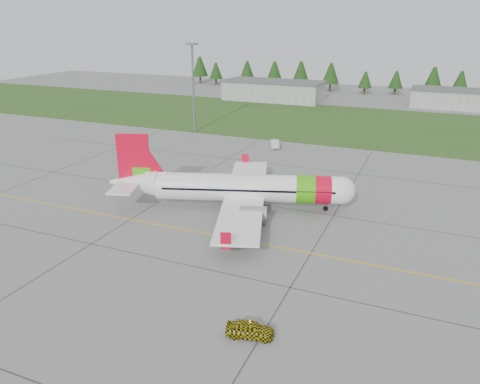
% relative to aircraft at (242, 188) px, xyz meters
% --- Properties ---
extents(ground, '(320.00, 320.00, 0.00)m').
position_rel_aircraft_xyz_m(ground, '(2.67, -17.69, -3.05)').
color(ground, gray).
rests_on(ground, ground).
extents(aircraft, '(33.76, 31.99, 10.57)m').
position_rel_aircraft_xyz_m(aircraft, '(0.00, 0.00, 0.00)').
color(aircraft, white).
rests_on(aircraft, ground).
extents(follow_me_car, '(1.76, 1.95, 4.13)m').
position_rel_aircraft_xyz_m(follow_me_car, '(11.78, -26.42, -0.98)').
color(follow_me_car, '#CEBB0B').
rests_on(follow_me_car, ground).
extents(service_van, '(2.15, 2.10, 4.79)m').
position_rel_aircraft_xyz_m(service_van, '(-6.73, 33.83, -0.65)').
color(service_van, silver).
rests_on(service_van, ground).
extents(grass_strip, '(320.00, 50.00, 0.03)m').
position_rel_aircraft_xyz_m(grass_strip, '(2.67, 64.31, -3.03)').
color(grass_strip, '#30561E').
rests_on(grass_strip, ground).
extents(taxi_guideline, '(120.00, 0.25, 0.02)m').
position_rel_aircraft_xyz_m(taxi_guideline, '(2.67, -9.69, -3.04)').
color(taxi_guideline, gold).
rests_on(taxi_guideline, ground).
extents(hangar_west, '(32.00, 14.00, 6.00)m').
position_rel_aircraft_xyz_m(hangar_west, '(-27.33, 92.31, -0.05)').
color(hangar_west, '#A8A8A3').
rests_on(hangar_west, ground).
extents(hangar_east, '(24.00, 12.00, 5.20)m').
position_rel_aircraft_xyz_m(hangar_east, '(27.67, 100.31, -0.45)').
color(hangar_east, '#A8A8A3').
rests_on(hangar_east, ground).
extents(floodlight_mast, '(0.50, 0.50, 20.00)m').
position_rel_aircraft_xyz_m(floodlight_mast, '(-29.33, 40.31, 6.95)').
color(floodlight_mast, slate).
rests_on(floodlight_mast, ground).
extents(treeline, '(160.00, 8.00, 10.00)m').
position_rel_aircraft_xyz_m(treeline, '(2.67, 120.31, 1.95)').
color(treeline, '#1C3F14').
rests_on(treeline, ground).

